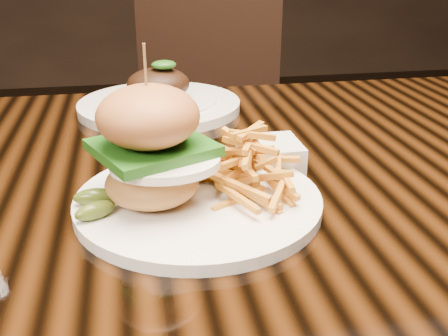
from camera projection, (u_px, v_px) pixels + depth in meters
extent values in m
cube|color=black|center=(229.00, 180.00, 0.77)|extent=(1.60, 0.90, 0.04)
cylinder|color=white|center=(198.00, 201.00, 0.65)|extent=(0.30, 0.30, 0.01)
ellipsoid|color=#AB6E37|center=(152.00, 183.00, 0.62)|extent=(0.11, 0.11, 0.05)
ellipsoid|color=white|center=(165.00, 163.00, 0.59)|extent=(0.13, 0.10, 0.01)
ellipsoid|color=orange|center=(187.00, 159.00, 0.59)|extent=(0.02, 0.02, 0.01)
cube|color=#246419|center=(150.00, 150.00, 0.60)|extent=(0.16, 0.16, 0.01)
ellipsoid|color=#965329|center=(148.00, 116.00, 0.58)|extent=(0.12, 0.12, 0.07)
cylinder|color=olive|center=(146.00, 85.00, 0.57)|extent=(0.00, 0.00, 0.09)
ellipsoid|color=#2C3D10|center=(95.00, 210.00, 0.59)|extent=(0.05, 0.04, 0.02)
ellipsoid|color=#2C3D10|center=(94.00, 196.00, 0.62)|extent=(0.05, 0.02, 0.02)
cube|color=white|center=(270.00, 155.00, 0.75)|extent=(0.11, 0.11, 0.04)
cylinder|color=white|center=(159.00, 106.00, 1.01)|extent=(0.31, 0.31, 0.02)
cylinder|color=white|center=(159.00, 105.00, 1.01)|extent=(0.22, 0.22, 0.02)
ellipsoid|color=black|center=(158.00, 84.00, 1.00)|extent=(0.12, 0.10, 0.06)
ellipsoid|color=#246419|center=(164.00, 65.00, 0.97)|extent=(0.05, 0.03, 0.02)
cube|color=black|center=(207.00, 153.00, 1.61)|extent=(0.54, 0.54, 0.06)
cube|color=black|center=(209.00, 58.00, 1.71)|extent=(0.46, 0.14, 0.50)
cylinder|color=black|center=(140.00, 248.00, 1.53)|extent=(0.04, 0.04, 0.45)
cylinder|color=black|center=(269.00, 249.00, 1.53)|extent=(0.04, 0.04, 0.45)
cylinder|color=black|center=(158.00, 191.00, 1.88)|extent=(0.04, 0.04, 0.45)
cylinder|color=black|center=(263.00, 192.00, 1.87)|extent=(0.04, 0.04, 0.45)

